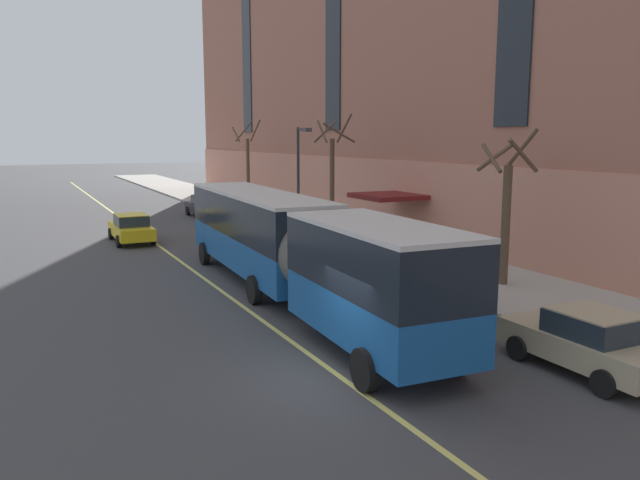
{
  "coord_description": "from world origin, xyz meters",
  "views": [
    {
      "loc": [
        -6.74,
        -12.48,
        5.68
      ],
      "look_at": [
        3.65,
        8.54,
        1.8
      ],
      "focal_mm": 35.0,
      "sensor_mm": 36.0,
      "label": 1
    }
  ],
  "objects_px": {
    "street_tree_far_uptown": "(332,174)",
    "street_lamp": "(300,170)",
    "parked_car_green_1": "(283,232)",
    "parked_car_champagne_2": "(588,341)",
    "parked_car_green_0": "(407,277)",
    "fire_hydrant": "(405,266)",
    "taxi_cab": "(131,228)",
    "city_bus": "(290,243)",
    "street_tree_far_downtown": "(248,166)",
    "street_tree_mid_block": "(506,208)",
    "parked_car_black_5": "(205,206)"
  },
  "relations": [
    {
      "from": "street_tree_far_uptown",
      "to": "street_lamp",
      "type": "distance_m",
      "value": 2.55
    },
    {
      "from": "parked_car_green_1",
      "to": "parked_car_champagne_2",
      "type": "relative_size",
      "value": 1.02
    },
    {
      "from": "parked_car_green_0",
      "to": "fire_hydrant",
      "type": "height_order",
      "value": "parked_car_green_0"
    },
    {
      "from": "fire_hydrant",
      "to": "taxi_cab",
      "type": "bearing_deg",
      "value": 120.99
    },
    {
      "from": "city_bus",
      "to": "street_tree_far_downtown",
      "type": "bearing_deg",
      "value": 73.16
    },
    {
      "from": "parked_car_green_1",
      "to": "street_tree_far_downtown",
      "type": "xyz_separation_m",
      "value": [
        4.02,
        16.49,
        2.68
      ]
    },
    {
      "from": "taxi_cab",
      "to": "street_tree_mid_block",
      "type": "xyz_separation_m",
      "value": [
        10.9,
        -16.95,
        2.27
      ]
    },
    {
      "from": "street_tree_far_uptown",
      "to": "street_lamp",
      "type": "height_order",
      "value": "street_tree_far_uptown"
    },
    {
      "from": "parked_car_black_5",
      "to": "fire_hydrant",
      "type": "bearing_deg",
      "value": -85.62
    },
    {
      "from": "parked_car_green_1",
      "to": "street_tree_far_uptown",
      "type": "relative_size",
      "value": 0.63
    },
    {
      "from": "parked_car_green_0",
      "to": "taxi_cab",
      "type": "relative_size",
      "value": 1.0
    },
    {
      "from": "city_bus",
      "to": "street_tree_far_downtown",
      "type": "xyz_separation_m",
      "value": [
        8.09,
        26.73,
        1.4
      ]
    },
    {
      "from": "street_tree_mid_block",
      "to": "fire_hydrant",
      "type": "height_order",
      "value": "street_tree_mid_block"
    },
    {
      "from": "parked_car_black_5",
      "to": "street_tree_far_uptown",
      "type": "xyz_separation_m",
      "value": [
        4.25,
        -11.73,
        2.81
      ]
    },
    {
      "from": "parked_car_champagne_2",
      "to": "taxi_cab",
      "type": "height_order",
      "value": "same"
    },
    {
      "from": "taxi_cab",
      "to": "city_bus",
      "type": "bearing_deg",
      "value": -79.65
    },
    {
      "from": "street_tree_mid_block",
      "to": "street_tree_far_downtown",
      "type": "distance_m",
      "value": 28.43
    },
    {
      "from": "fire_hydrant",
      "to": "city_bus",
      "type": "bearing_deg",
      "value": -167.41
    },
    {
      "from": "parked_car_green_1",
      "to": "city_bus",
      "type": "bearing_deg",
      "value": -111.68
    },
    {
      "from": "parked_car_green_0",
      "to": "street_lamp",
      "type": "xyz_separation_m",
      "value": [
        1.81,
        13.11,
        3.14
      ]
    },
    {
      "from": "parked_car_champagne_2",
      "to": "parked_car_black_5",
      "type": "bearing_deg",
      "value": 89.96
    },
    {
      "from": "taxi_cab",
      "to": "street_tree_far_uptown",
      "type": "relative_size",
      "value": 0.69
    },
    {
      "from": "parked_car_green_0",
      "to": "street_lamp",
      "type": "distance_m",
      "value": 13.6
    },
    {
      "from": "parked_car_green_0",
      "to": "parked_car_black_5",
      "type": "height_order",
      "value": "same"
    },
    {
      "from": "street_tree_mid_block",
      "to": "fire_hydrant",
      "type": "distance_m",
      "value": 4.64
    },
    {
      "from": "street_tree_far_downtown",
      "to": "fire_hydrant",
      "type": "xyz_separation_m",
      "value": [
        -2.47,
        -25.48,
        -2.97
      ]
    },
    {
      "from": "parked_car_green_1",
      "to": "street_tree_far_uptown",
      "type": "bearing_deg",
      "value": 28.76
    },
    {
      "from": "parked_car_green_1",
      "to": "taxi_cab",
      "type": "height_order",
      "value": "same"
    },
    {
      "from": "street_tree_far_downtown",
      "to": "fire_hydrant",
      "type": "bearing_deg",
      "value": -95.54
    },
    {
      "from": "parked_car_black_5",
      "to": "street_tree_mid_block",
      "type": "distance_m",
      "value": 26.34
    },
    {
      "from": "taxi_cab",
      "to": "street_tree_far_uptown",
      "type": "height_order",
      "value": "street_tree_far_uptown"
    },
    {
      "from": "parked_car_champagne_2",
      "to": "street_tree_far_uptown",
      "type": "distance_m",
      "value": 22.34
    },
    {
      "from": "street_tree_mid_block",
      "to": "parked_car_green_0",
      "type": "bearing_deg",
      "value": 176.37
    },
    {
      "from": "parked_car_green_1",
      "to": "street_tree_far_downtown",
      "type": "height_order",
      "value": "street_tree_far_downtown"
    },
    {
      "from": "parked_car_green_0",
      "to": "fire_hydrant",
      "type": "distance_m",
      "value": 3.2
    },
    {
      "from": "fire_hydrant",
      "to": "street_tree_far_downtown",
      "type": "bearing_deg",
      "value": 84.46
    },
    {
      "from": "parked_car_champagne_2",
      "to": "street_tree_mid_block",
      "type": "xyz_separation_m",
      "value": [
        4.27,
        7.58,
        2.27
      ]
    },
    {
      "from": "parked_car_green_0",
      "to": "street_tree_far_uptown",
      "type": "xyz_separation_m",
      "value": [
        4.2,
        13.9,
        2.81
      ]
    },
    {
      "from": "street_tree_far_downtown",
      "to": "parked_car_black_5",
      "type": "bearing_deg",
      "value": -148.99
    },
    {
      "from": "parked_car_green_1",
      "to": "street_tree_mid_block",
      "type": "height_order",
      "value": "street_tree_mid_block"
    },
    {
      "from": "parked_car_green_0",
      "to": "parked_car_champagne_2",
      "type": "height_order",
      "value": "same"
    },
    {
      "from": "parked_car_green_0",
      "to": "street_tree_far_uptown",
      "type": "height_order",
      "value": "street_tree_far_uptown"
    },
    {
      "from": "street_tree_far_downtown",
      "to": "parked_car_green_1",
      "type": "bearing_deg",
      "value": -103.69
    },
    {
      "from": "city_bus",
      "to": "taxi_cab",
      "type": "distance_m",
      "value": 15.56
    },
    {
      "from": "parked_car_green_0",
      "to": "street_tree_mid_block",
      "type": "height_order",
      "value": "street_tree_mid_block"
    },
    {
      "from": "city_bus",
      "to": "parked_car_green_0",
      "type": "bearing_deg",
      "value": -20.1
    },
    {
      "from": "parked_car_black_5",
      "to": "street_tree_far_uptown",
      "type": "relative_size",
      "value": 0.69
    },
    {
      "from": "parked_car_green_1",
      "to": "street_tree_far_uptown",
      "type": "xyz_separation_m",
      "value": [
        4.05,
        2.22,
        2.81
      ]
    },
    {
      "from": "parked_car_champagne_2",
      "to": "parked_car_green_1",
      "type": "bearing_deg",
      "value": 89.33
    },
    {
      "from": "parked_car_black_5",
      "to": "fire_hydrant",
      "type": "height_order",
      "value": "parked_car_black_5"
    }
  ]
}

